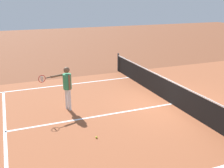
% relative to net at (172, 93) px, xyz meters
% --- Properties ---
extents(ground_plane, '(60.00, 60.00, 0.00)m').
position_rel_net_xyz_m(ground_plane, '(0.00, 0.00, -0.49)').
color(ground_plane, brown).
extents(court_surface_inbounds, '(10.62, 24.40, 0.00)m').
position_rel_net_xyz_m(court_surface_inbounds, '(0.00, 0.00, -0.49)').
color(court_surface_inbounds, '#9E5433').
rests_on(court_surface_inbounds, ground_plane).
extents(line_sideline_left, '(0.10, 11.89, 0.01)m').
position_rel_net_xyz_m(line_sideline_left, '(-4.11, -5.95, -0.49)').
color(line_sideline_left, white).
rests_on(line_sideline_left, ground_plane).
extents(line_service_near, '(8.22, 0.10, 0.01)m').
position_rel_net_xyz_m(line_service_near, '(0.00, -6.40, -0.49)').
color(line_service_near, white).
rests_on(line_service_near, ground_plane).
extents(line_center_service, '(0.10, 6.40, 0.01)m').
position_rel_net_xyz_m(line_center_service, '(0.00, -3.20, -0.49)').
color(line_center_service, white).
rests_on(line_center_service, ground_plane).
extents(net, '(11.27, 0.09, 1.07)m').
position_rel_net_xyz_m(net, '(0.00, 0.00, 0.00)').
color(net, '#33383D').
rests_on(net, ground_plane).
extents(player_near, '(0.44, 1.23, 1.71)m').
position_rel_net_xyz_m(player_near, '(-1.04, -4.08, 0.57)').
color(player_near, white).
rests_on(player_near, ground_plane).
extents(tennis_ball_mid_court, '(0.07, 0.07, 0.07)m').
position_rel_net_xyz_m(tennis_ball_mid_court, '(1.51, -3.77, -0.46)').
color(tennis_ball_mid_court, '#CCE033').
rests_on(tennis_ball_mid_court, ground_plane).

